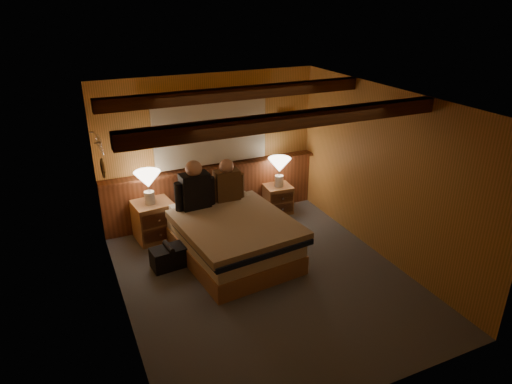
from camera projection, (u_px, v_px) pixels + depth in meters
floor at (266, 279)px, 6.07m from camera, size 4.20×4.20×0.00m
ceiling at (268, 100)px, 5.11m from camera, size 4.20×4.20×0.00m
wall_back at (210, 149)px, 7.35m from camera, size 3.60×0.00×3.60m
wall_left at (116, 226)px, 4.91m from camera, size 0.00×4.20×4.20m
wall_right at (384, 175)px, 6.27m from camera, size 0.00×4.20×4.20m
wall_front at (374, 291)px, 3.84m from camera, size 3.60×0.00×3.60m
wainscot at (213, 191)px, 7.58m from camera, size 3.60×0.23×0.94m
curtain_window at (211, 131)px, 7.16m from camera, size 2.18×0.09×1.11m
ceiling_beams at (262, 105)px, 5.27m from camera, size 3.60×1.65×0.16m
coat_rail at (99, 143)px, 6.07m from camera, size 0.05×0.55×0.24m
framed_print at (286, 119)px, 7.70m from camera, size 0.30×0.04×0.25m
bed at (233, 238)px, 6.45m from camera, size 1.61×1.98×0.63m
nightstand_left at (154, 221)px, 6.98m from camera, size 0.61×0.56×0.61m
nightstand_right at (278, 199)px, 7.86m from camera, size 0.47×0.43×0.49m
lamp_left at (148, 181)px, 6.68m from camera, size 0.39×0.39×0.51m
lamp_right at (279, 167)px, 7.62m from camera, size 0.38×0.38×0.50m
person_left at (195, 188)px, 6.56m from camera, size 0.61×0.26×0.74m
person_right at (227, 183)px, 6.82m from camera, size 0.55×0.22×0.67m
duffel_bag at (169, 257)px, 6.31m from camera, size 0.52×0.34×0.35m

